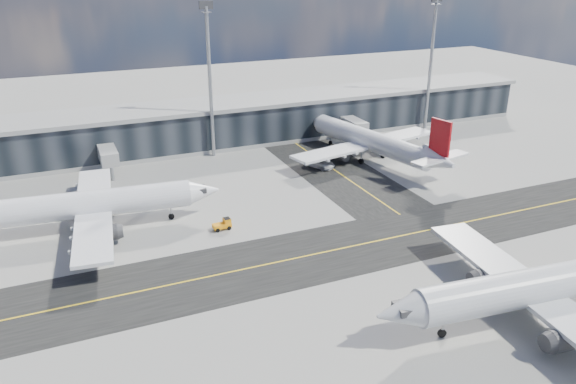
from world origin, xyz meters
name	(u,v)px	position (x,y,z in m)	size (l,w,h in m)	color
ground	(323,270)	(0.00, 0.00, 0.00)	(300.00, 300.00, 0.00)	gray
taxiway_lanes	(314,229)	(3.91, 10.74, 0.01)	(180.00, 63.00, 0.03)	black
terminal_concourse	(204,127)	(0.04, 54.93, 4.09)	(152.00, 19.80, 8.80)	black
floodlight_masts	(210,76)	(0.00, 48.00, 15.61)	(102.50, 0.70, 28.90)	gray
airliner_af	(81,205)	(-26.19, 23.42, 3.80)	(38.89, 33.22, 11.51)	silver
airliner_redtail	(372,141)	(26.91, 33.32, 3.80)	(33.12, 38.58, 11.50)	silver
airliner_near	(550,284)	(17.61, -18.08, 3.92)	(40.09, 34.24, 11.87)	silver
baggage_tug	(224,224)	(-7.94, 15.80, 0.81)	(2.65, 1.45, 1.62)	#FF980D
service_van	(319,163)	(16.10, 33.81, 0.85)	(2.80, 6.08, 1.69)	silver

